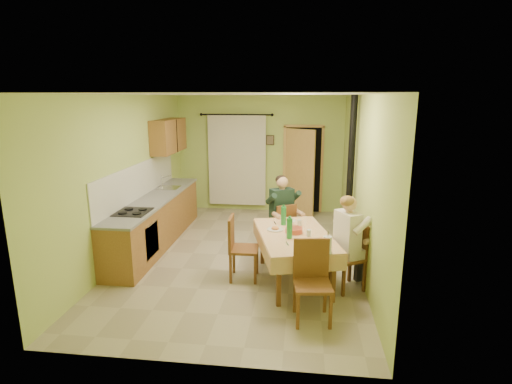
# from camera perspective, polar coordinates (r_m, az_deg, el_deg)

# --- Properties ---
(floor) EXTENTS (4.00, 6.00, 0.01)m
(floor) POSITION_cam_1_polar(r_m,az_deg,el_deg) (7.23, -2.09, -9.04)
(floor) COLOR tan
(floor) RESTS_ON ground
(room_shell) EXTENTS (4.04, 6.04, 2.82)m
(room_shell) POSITION_cam_1_polar(r_m,az_deg,el_deg) (6.74, -2.22, 5.41)
(room_shell) COLOR #BAD36C
(room_shell) RESTS_ON ground
(kitchen_run) EXTENTS (0.64, 3.64, 1.56)m
(kitchen_run) POSITION_cam_1_polar(r_m,az_deg,el_deg) (7.85, -14.09, -3.85)
(kitchen_run) COLOR brown
(kitchen_run) RESTS_ON ground
(upper_cabinets) EXTENTS (0.35, 1.40, 0.70)m
(upper_cabinets) POSITION_cam_1_polar(r_m,az_deg,el_deg) (8.81, -12.34, 7.86)
(upper_cabinets) COLOR brown
(upper_cabinets) RESTS_ON room_shell
(curtain) EXTENTS (1.70, 0.07, 2.22)m
(curtain) POSITION_cam_1_polar(r_m,az_deg,el_deg) (9.74, -2.73, 4.58)
(curtain) COLOR black
(curtain) RESTS_ON ground
(doorway) EXTENTS (0.96, 0.52, 2.15)m
(doorway) POSITION_cam_1_polar(r_m,az_deg,el_deg) (9.61, 6.49, 3.11)
(doorway) COLOR black
(doorway) RESTS_ON ground
(dining_table) EXTENTS (1.43, 1.92, 0.76)m
(dining_table) POSITION_cam_1_polar(r_m,az_deg,el_deg) (6.18, 5.47, -9.29)
(dining_table) COLOR tan
(dining_table) RESTS_ON ground
(tableware) EXTENTS (0.94, 1.50, 0.33)m
(tableware) POSITION_cam_1_polar(r_m,az_deg,el_deg) (5.93, 6.03, -5.69)
(tableware) COLOR white
(tableware) RESTS_ON dining_table
(chair_far) EXTENTS (0.51, 0.51, 0.93)m
(chair_far) POSITION_cam_1_polar(r_m,az_deg,el_deg) (7.26, 3.78, -6.49)
(chair_far) COLOR brown
(chair_far) RESTS_ON ground
(chair_near) EXTENTS (0.51, 0.51, 1.02)m
(chair_near) POSITION_cam_1_polar(r_m,az_deg,el_deg) (5.24, 8.00, -14.81)
(chair_near) COLOR brown
(chair_near) RESTS_ON ground
(chair_right) EXTENTS (0.57, 0.57, 0.98)m
(chair_right) POSITION_cam_1_polar(r_m,az_deg,el_deg) (6.11, 12.99, -10.79)
(chair_right) COLOR brown
(chair_right) RESTS_ON ground
(chair_left) EXTENTS (0.45, 0.45, 1.00)m
(chair_left) POSITION_cam_1_polar(r_m,az_deg,el_deg) (6.27, -1.85, -9.76)
(chair_left) COLOR brown
(chair_left) RESTS_ON ground
(man_far) EXTENTS (0.65, 0.62, 1.39)m
(man_far) POSITION_cam_1_polar(r_m,az_deg,el_deg) (7.10, 3.80, -1.97)
(man_far) COLOR #192D23
(man_far) RESTS_ON chair_far
(man_right) EXTENTS (0.62, 0.65, 1.39)m
(man_right) POSITION_cam_1_polar(r_m,az_deg,el_deg) (5.88, 13.18, -5.58)
(man_right) COLOR silver
(man_right) RESTS_ON chair_right
(stove_flue) EXTENTS (0.24, 0.24, 2.80)m
(stove_flue) POSITION_cam_1_polar(r_m,az_deg,el_deg) (7.45, 13.17, -0.40)
(stove_flue) COLOR black
(stove_flue) RESTS_ON ground
(picture_back) EXTENTS (0.19, 0.03, 0.23)m
(picture_back) POSITION_cam_1_polar(r_m,az_deg,el_deg) (9.65, 2.03, 7.42)
(picture_back) COLOR black
(picture_back) RESTS_ON room_shell
(picture_right) EXTENTS (0.03, 0.31, 0.21)m
(picture_right) POSITION_cam_1_polar(r_m,az_deg,el_deg) (7.90, 13.54, 6.45)
(picture_right) COLOR brown
(picture_right) RESTS_ON room_shell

